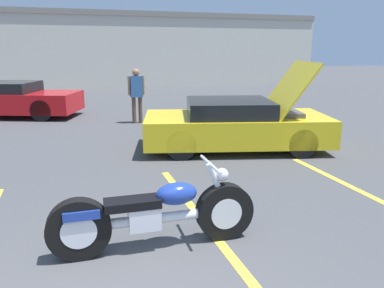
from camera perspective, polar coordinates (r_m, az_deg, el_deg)
name	(u,v)px	position (r m, az deg, el deg)	size (l,w,h in m)	color
parking_stripe_back	(218,240)	(4.73, 4.01, -14.38)	(0.12, 5.38, 0.01)	yellow
far_building	(68,47)	(24.79, -18.34, 13.82)	(32.00, 4.20, 4.40)	beige
motorcycle	(155,215)	(4.40, -5.72, -10.69)	(2.41, 0.70, 0.99)	black
show_car_hood_open	(237,124)	(8.70, 6.83, 3.00)	(4.49, 2.88, 1.99)	yellow
parked_car_right_row	(10,100)	(14.20, -25.98, 6.10)	(4.80, 3.23, 1.18)	red
spectator_by_show_car	(137,91)	(11.75, -8.46, 7.98)	(0.52, 0.22, 1.68)	brown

